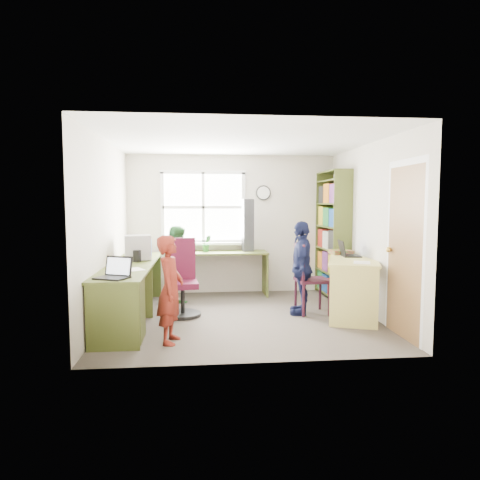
% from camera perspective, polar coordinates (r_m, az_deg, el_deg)
% --- Properties ---
extents(room, '(3.64, 3.44, 2.44)m').
position_cam_1_polar(room, '(5.90, 0.25, 1.49)').
color(room, '#403932').
rests_on(room, ground).
extents(l_desk, '(2.38, 2.95, 0.75)m').
position_cam_1_polar(l_desk, '(5.64, -12.89, -6.62)').
color(l_desk, '#4C5723').
rests_on(l_desk, ground).
extents(right_desk, '(1.06, 1.52, 0.80)m').
position_cam_1_polar(right_desk, '(6.21, 14.84, -4.42)').
color(right_desk, '#D5CD6A').
rests_on(right_desk, ground).
extents(bookshelf, '(0.30, 1.02, 2.10)m').
position_cam_1_polar(bookshelf, '(7.32, 12.23, 0.37)').
color(bookshelf, '#4C5723').
rests_on(bookshelf, ground).
extents(swivel_chair, '(0.55, 0.55, 1.08)m').
position_cam_1_polar(swivel_chair, '(6.08, -7.70, -5.62)').
color(swivel_chair, black).
rests_on(swivel_chair, ground).
extents(wooden_chair, '(0.46, 0.46, 1.01)m').
position_cam_1_polar(wooden_chair, '(6.16, 8.95, -4.71)').
color(wooden_chair, '#361221').
rests_on(wooden_chair, ground).
extents(crt_monitor, '(0.42, 0.39, 0.36)m').
position_cam_1_polar(crt_monitor, '(6.35, -13.47, -0.97)').
color(crt_monitor, '#A1A0A5').
rests_on(crt_monitor, l_desk).
extents(laptop_left, '(0.43, 0.40, 0.23)m').
position_cam_1_polar(laptop_left, '(4.92, -16.37, -4.25)').
color(laptop_left, black).
rests_on(laptop_left, l_desk).
extents(laptop_right, '(0.31, 0.36, 0.23)m').
position_cam_1_polar(laptop_right, '(6.41, 14.10, -1.64)').
color(laptop_right, black).
rests_on(laptop_right, right_desk).
extents(speaker_a, '(0.10, 0.10, 0.16)m').
position_cam_1_polar(speaker_a, '(6.16, -13.56, -2.09)').
color(speaker_a, black).
rests_on(speaker_a, l_desk).
extents(speaker_b, '(0.12, 0.12, 0.20)m').
position_cam_1_polar(speaker_b, '(6.74, -13.04, -1.35)').
color(speaker_b, black).
rests_on(speaker_b, l_desk).
extents(cd_tower, '(0.20, 0.18, 0.89)m').
position_cam_1_polar(cd_tower, '(7.27, 1.05, 1.98)').
color(cd_tower, black).
rests_on(cd_tower, l_desk).
extents(game_box, '(0.32, 0.32, 0.06)m').
position_cam_1_polar(game_box, '(6.68, 13.30, -1.56)').
color(game_box, red).
rests_on(game_box, right_desk).
extents(paper_a, '(0.31, 0.35, 0.00)m').
position_cam_1_polar(paper_a, '(5.48, -13.94, -3.82)').
color(paper_a, silver).
rests_on(paper_a, l_desk).
extents(paper_b, '(0.30, 0.35, 0.00)m').
position_cam_1_polar(paper_b, '(5.79, 15.94, -2.90)').
color(paper_b, silver).
rests_on(paper_b, right_desk).
extents(potted_plant, '(0.18, 0.16, 0.28)m').
position_cam_1_polar(potted_plant, '(7.21, -4.48, -0.48)').
color(potted_plant, '#28662C').
rests_on(potted_plant, l_desk).
extents(person_red, '(0.36, 0.48, 1.22)m').
position_cam_1_polar(person_red, '(4.89, -9.27, -6.51)').
color(person_red, maroon).
rests_on(person_red, ground).
extents(person_green, '(0.70, 0.75, 1.23)m').
position_cam_1_polar(person_green, '(6.62, -8.15, -3.43)').
color(person_green, '#28652A').
rests_on(person_green, ground).
extents(person_navy, '(0.49, 0.83, 1.32)m').
position_cam_1_polar(person_navy, '(6.12, 8.20, -3.68)').
color(person_navy, '#141A40').
rests_on(person_navy, ground).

